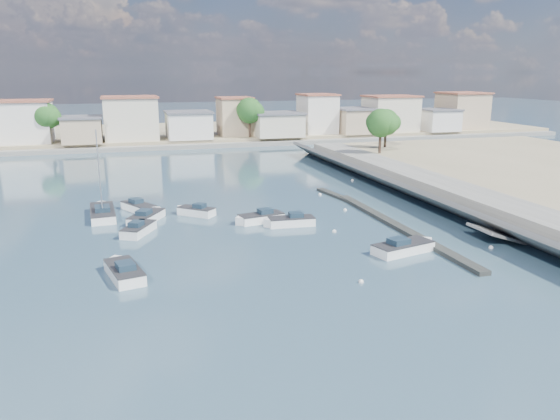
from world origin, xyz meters
The scene contains 17 objects.
ground centered at (0.00, 40.00, 0.00)m, with size 400.00×400.00×0.00m, color #2B4556.
seawall_walkway centered at (18.50, 13.00, 0.90)m, with size 5.00×90.00×1.80m, color slate.
breakwater centered at (6.90, 12.69, 0.17)m, with size 2.00×31.02×0.35m.
far_shore_land centered at (0.00, 92.00, 0.70)m, with size 160.00×40.00×1.40m, color gray.
far_shore_quay centered at (0.00, 71.00, 0.40)m, with size 160.00×2.50×0.80m, color slate.
far_town centered at (10.71, 76.92, 4.93)m, with size 113.01×12.80×8.35m.
shore_trees centered at (8.34, 68.11, 6.22)m, with size 74.56×38.32×7.92m.
motorboat_a centered at (-17.86, 4.34, 0.38)m, with size 2.94×5.55×1.48m.
motorboat_b centered at (-16.27, 15.16, 0.38)m, with size 3.46×4.54×1.48m.
motorboat_c centered at (-2.54, 13.68, 0.38)m, with size 4.93×1.99×1.48m.
motorboat_d centered at (-4.99, 15.68, 0.38)m, with size 4.99×2.64×1.48m.
motorboat_e centered at (-15.34, 19.34, 0.38)m, with size 3.99×5.15×1.48m.
motorboat_f centered at (-10.59, 20.21, 0.38)m, with size 3.84×3.67×1.48m.
motorboat_g centered at (-15.92, 23.35, 0.38)m, with size 3.67×4.86×1.48m.
motorboat_h centered at (4.20, 3.51, 0.38)m, with size 5.86×3.27×1.48m.
sailboat centered at (-19.64, 22.42, 0.41)m, with size 2.68×7.61×9.00m.
mooring_buoys centered at (5.41, 14.45, 0.05)m, with size 14.75×34.44×0.39m.
Camera 1 is at (-17.52, -34.01, 14.18)m, focal length 35.00 mm.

